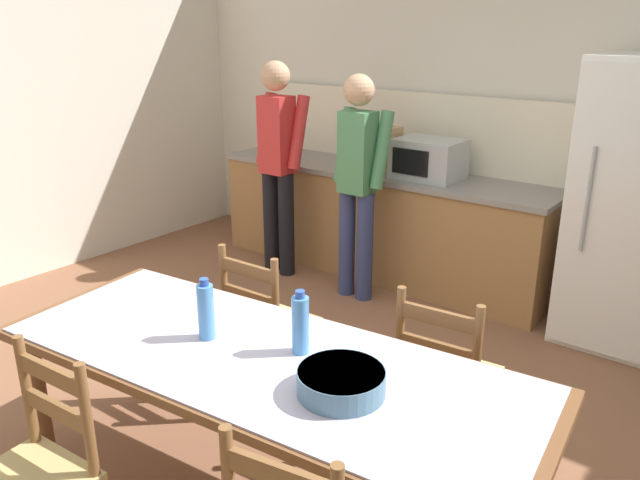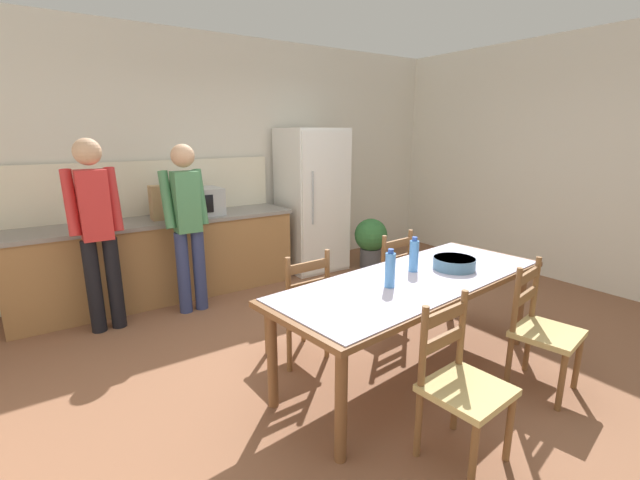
% 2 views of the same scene
% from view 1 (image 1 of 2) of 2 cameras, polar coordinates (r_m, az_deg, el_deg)
% --- Properties ---
extents(ground_plane, '(8.32, 8.32, 0.00)m').
position_cam_1_polar(ground_plane, '(3.30, -1.74, -18.37)').
color(ground_plane, brown).
extents(wall_back, '(6.52, 0.12, 2.90)m').
position_cam_1_polar(wall_back, '(4.99, 18.36, 11.81)').
color(wall_back, silver).
rests_on(wall_back, ground).
extents(kitchen_counter, '(2.94, 0.66, 0.88)m').
position_cam_1_polar(kitchen_counter, '(5.24, 5.40, 1.74)').
color(kitchen_counter, '#9E7042').
rests_on(kitchen_counter, ground).
extents(counter_splashback, '(2.90, 0.03, 0.60)m').
position_cam_1_polar(counter_splashback, '(5.33, 7.50, 10.12)').
color(counter_splashback, '#EFE8CB').
rests_on(counter_splashback, kitchen_counter).
extents(microwave, '(0.50, 0.39, 0.30)m').
position_cam_1_polar(microwave, '(4.86, 9.89, 7.33)').
color(microwave, '#B2B7BC').
rests_on(microwave, kitchen_counter).
extents(paper_bag, '(0.24, 0.16, 0.36)m').
position_cam_1_polar(paper_bag, '(5.04, 5.94, 8.27)').
color(paper_bag, tan).
rests_on(paper_bag, kitchen_counter).
extents(dining_table, '(2.37, 1.09, 0.75)m').
position_cam_1_polar(dining_table, '(2.58, -5.26, -11.89)').
color(dining_table, brown).
rests_on(dining_table, ground).
extents(bottle_near_centre, '(0.07, 0.07, 0.27)m').
position_cam_1_polar(bottle_near_centre, '(2.65, -10.39, -6.40)').
color(bottle_near_centre, '#4C8ED6').
rests_on(bottle_near_centre, dining_table).
extents(bottle_off_centre, '(0.07, 0.07, 0.27)m').
position_cam_1_polar(bottle_off_centre, '(2.50, -1.81, -7.69)').
color(bottle_off_centre, '#4C8ED6').
rests_on(bottle_off_centre, dining_table).
extents(serving_bowl, '(0.32, 0.32, 0.09)m').
position_cam_1_polar(serving_bowl, '(2.28, 1.95, -12.72)').
color(serving_bowl, slate).
rests_on(serving_bowl, dining_table).
extents(chair_side_far_left, '(0.43, 0.41, 0.91)m').
position_cam_1_polar(chair_side_far_left, '(3.47, -4.90, -7.71)').
color(chair_side_far_left, brown).
rests_on(chair_side_far_left, ground).
extents(chair_side_near_left, '(0.45, 0.43, 0.91)m').
position_cam_1_polar(chair_side_near_left, '(2.65, -24.76, -19.16)').
color(chair_side_near_left, brown).
rests_on(chair_side_near_left, ground).
extents(chair_side_far_right, '(0.45, 0.44, 0.91)m').
position_cam_1_polar(chair_side_far_right, '(3.04, 11.34, -12.24)').
color(chair_side_far_right, brown).
rests_on(chair_side_far_right, ground).
extents(person_at_sink, '(0.44, 0.30, 1.74)m').
position_cam_1_polar(person_at_sink, '(5.08, -3.86, 7.46)').
color(person_at_sink, black).
rests_on(person_at_sink, ground).
extents(person_at_counter, '(0.42, 0.29, 1.68)m').
position_cam_1_polar(person_at_counter, '(4.60, 3.47, 5.77)').
color(person_at_counter, navy).
rests_on(person_at_counter, ground).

